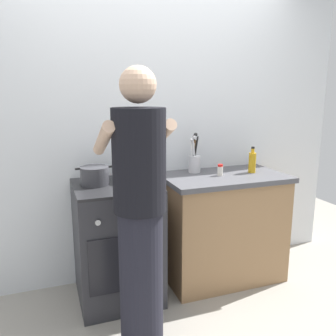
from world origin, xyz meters
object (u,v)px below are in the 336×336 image
Objects in this scene: stove_range at (117,242)px; spice_bottle at (220,170)px; pot at (95,176)px; utensil_crock at (194,160)px; person at (140,217)px; oil_bottle at (252,162)px; mixing_bowl at (132,176)px.

spice_bottle is (0.85, -0.01, 0.50)m from stove_range.
stove_range is 0.54m from pot.
utensil_crock is (0.71, 0.17, 0.55)m from stove_range.
person reaches higher than stove_range.
pot is 1.30m from oil_bottle.
mixing_bowl is 1.02m from oil_bottle.
pot reaches higher than stove_range.
pot is at bearing 162.68° from stove_range.
mixing_bowl is at bearing 0.69° from pot.
utensil_crock is 0.24m from spice_bottle.
utensil_crock is at bearing 12.64° from mixing_bowl.
mixing_bowl is at bearing -167.36° from utensil_crock.
utensil_crock is 1.05m from person.
stove_range is at bearing -161.44° from mixing_bowl.
spice_bottle is (0.15, -0.18, -0.06)m from utensil_crock.
stove_range is 0.51m from mixing_bowl.
pot is 0.86m from utensil_crock.
stove_range is 0.53× the size of person.
oil_bottle is at bearing 28.21° from person.
pot is at bearing 103.72° from person.
pot reaches higher than spice_bottle.
spice_bottle is at bearing 35.77° from person.
mixing_bowl is 1.24× the size of oil_bottle.
pot is 0.28m from mixing_bowl.
oil_bottle is (0.30, 0.01, 0.04)m from spice_bottle.
pot is at bearing 178.13° from oil_bottle.
oil_bottle is at bearing 1.77° from spice_bottle.
spice_bottle is 0.43× the size of oil_bottle.
person reaches higher than pot.
mixing_bowl is 0.72m from spice_bottle.
pot is 0.68m from person.
utensil_crock is 3.56× the size of spice_bottle.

